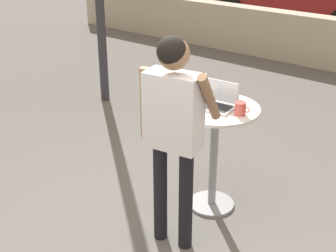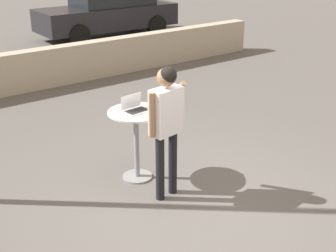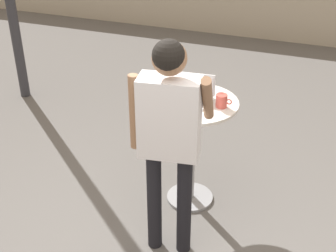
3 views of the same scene
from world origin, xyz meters
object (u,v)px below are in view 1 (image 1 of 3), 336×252
Objects in this scene: cafe_table at (215,138)px; standing_person at (173,119)px; laptop at (216,101)px; coffee_mug at (241,108)px.

standing_person is at bearing -87.19° from cafe_table.
cafe_table is at bearing -67.60° from laptop.
laptop is at bearing 112.40° from cafe_table.
laptop is 0.24m from coffee_mug.
laptop reaches higher than cafe_table.
standing_person reaches higher than cafe_table.
cafe_table is at bearing 176.85° from coffee_mug.
cafe_table is at bearing 92.81° from standing_person.
coffee_mug is 0.07× the size of standing_person.
cafe_table is 0.42m from coffee_mug.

